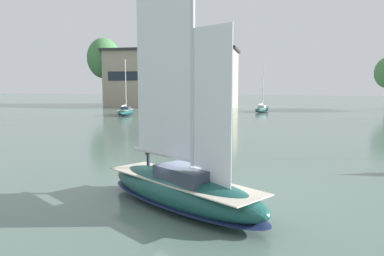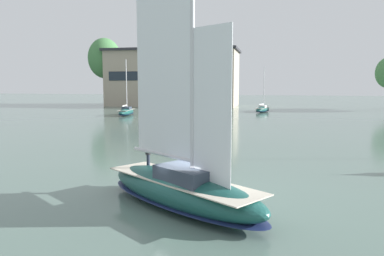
# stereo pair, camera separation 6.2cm
# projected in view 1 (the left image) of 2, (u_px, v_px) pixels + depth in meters

# --- Properties ---
(ground_plane) EXTENTS (400.00, 400.00, 0.00)m
(ground_plane) POSITION_uv_depth(u_px,v_px,m) (181.00, 207.00, 20.62)
(ground_plane) COLOR slate
(waterfront_building) EXTENTS (39.09, 18.81, 16.79)m
(waterfront_building) POSITION_uv_depth(u_px,v_px,m) (173.00, 78.00, 113.05)
(waterfront_building) COLOR tan
(waterfront_building) RESTS_ON ground
(tree_shore_right) EXTENTS (9.90, 9.90, 20.37)m
(tree_shore_right) POSITION_uv_depth(u_px,v_px,m) (104.00, 58.00, 113.26)
(tree_shore_right) COLOR #4C3828
(tree_shore_right) RESTS_ON ground
(sailboat_main) EXTENTS (11.49, 9.41, 16.10)m
(sailboat_main) POSITION_uv_depth(u_px,v_px,m) (181.00, 186.00, 20.45)
(sailboat_main) COLOR #194C47
(sailboat_main) RESTS_ON ground
(sailboat_moored_far_slip) EXTENTS (4.27, 8.00, 10.60)m
(sailboat_moored_far_slip) POSITION_uv_depth(u_px,v_px,m) (262.00, 109.00, 88.24)
(sailboat_moored_far_slip) COLOR #194C47
(sailboat_moored_far_slip) RESTS_ON ground
(sailboat_moored_outer_mooring) EXTENTS (3.48, 8.85, 11.85)m
(sailboat_moored_outer_mooring) POSITION_uv_depth(u_px,v_px,m) (125.00, 112.00, 79.68)
(sailboat_moored_outer_mooring) COLOR #194C47
(sailboat_moored_outer_mooring) RESTS_ON ground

